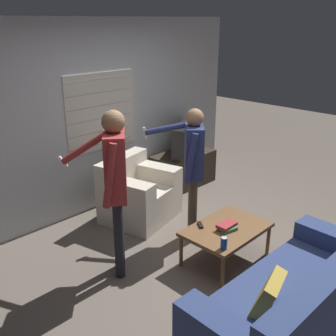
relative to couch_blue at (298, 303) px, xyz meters
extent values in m
plane|color=#665B51|center=(0.32, 1.18, -0.30)|extent=(16.00, 16.00, 0.00)
cube|color=#ADB2B7|center=(0.32, 3.21, 0.98)|extent=(5.20, 0.06, 2.55)
cube|color=beige|center=(0.40, 3.17, 1.06)|extent=(1.09, 0.02, 1.03)
cube|color=gray|center=(0.40, 3.15, 0.63)|extent=(1.07, 0.00, 0.01)
cube|color=gray|center=(0.40, 3.15, 0.80)|extent=(1.07, 0.00, 0.01)
cube|color=gray|center=(0.40, 3.15, 0.97)|extent=(1.07, 0.00, 0.01)
cube|color=gray|center=(0.40, 3.15, 1.15)|extent=(1.07, 0.00, 0.01)
cube|color=gray|center=(0.40, 3.15, 1.32)|extent=(1.07, 0.00, 0.01)
cube|color=gray|center=(0.40, 3.15, 1.49)|extent=(1.07, 0.00, 0.01)
cube|color=navy|center=(0.01, 0.06, -0.10)|extent=(2.02, 0.92, 0.40)
cube|color=navy|center=(0.00, -0.27, 0.31)|extent=(2.00, 0.25, 0.41)
cube|color=navy|center=(-0.87, 0.08, 0.19)|extent=(0.26, 0.87, 0.18)
cube|color=#B29338|center=(-0.34, 0.11, 0.20)|extent=(0.41, 0.31, 0.37)
cube|color=beige|center=(0.46, 2.48, -0.07)|extent=(1.06, 0.97, 0.45)
cube|color=beige|center=(0.39, 2.76, 0.34)|extent=(0.92, 0.41, 0.37)
cube|color=beige|center=(0.78, 2.56, 0.26)|extent=(0.42, 0.81, 0.20)
cube|color=beige|center=(0.14, 2.40, 0.26)|extent=(0.42, 0.81, 0.20)
cube|color=brown|center=(0.45, 1.07, 0.09)|extent=(0.92, 0.63, 0.04)
cylinder|color=brown|center=(0.03, 1.35, -0.11)|extent=(0.04, 0.04, 0.37)
cylinder|color=brown|center=(0.87, 1.35, -0.11)|extent=(0.04, 0.04, 0.37)
cylinder|color=brown|center=(0.03, 0.79, -0.11)|extent=(0.04, 0.04, 0.37)
cylinder|color=brown|center=(0.87, 0.79, -0.11)|extent=(0.04, 0.04, 0.37)
cube|color=#33281E|center=(1.71, 2.85, -0.03)|extent=(1.01, 0.54, 0.53)
cube|color=black|center=(1.71, 2.85, 0.47)|extent=(0.84, 0.61, 0.47)
cube|color=#3D4738|center=(1.65, 2.94, 0.47)|extent=(0.64, 0.38, 0.39)
cylinder|color=black|center=(-0.55, 1.68, 0.14)|extent=(0.10, 0.10, 0.88)
cylinder|color=black|center=(-0.45, 1.80, 0.14)|extent=(0.10, 0.10, 0.88)
cube|color=maroon|center=(-0.50, 1.74, 0.91)|extent=(0.44, 0.47, 0.66)
sphere|color=#846042|center=(-0.50, 1.74, 1.34)|extent=(0.22, 0.22, 0.22)
cylinder|color=maroon|center=(-0.69, 1.58, 0.90)|extent=(0.17, 0.16, 0.63)
cylinder|color=maroon|center=(-0.55, 2.10, 1.04)|extent=(0.48, 0.41, 0.39)
cube|color=white|center=(-0.75, 2.26, 0.88)|extent=(0.09, 0.09, 0.12)
cylinder|color=#4C4233|center=(0.53, 1.62, 0.10)|extent=(0.10, 0.10, 0.81)
cylinder|color=#4C4233|center=(0.62, 1.72, 0.10)|extent=(0.10, 0.10, 0.81)
cube|color=navy|center=(0.58, 1.67, 0.81)|extent=(0.42, 0.42, 0.60)
sphere|color=#846042|center=(0.58, 1.67, 1.20)|extent=(0.20, 0.20, 0.20)
cylinder|color=navy|center=(0.39, 1.55, 0.80)|extent=(0.16, 0.16, 0.58)
cylinder|color=navy|center=(0.53, 2.02, 1.03)|extent=(0.46, 0.46, 0.18)
cube|color=white|center=(0.33, 2.22, 0.97)|extent=(0.06, 0.06, 0.13)
cube|color=#33754C|center=(0.41, 1.03, 0.13)|extent=(0.21, 0.17, 0.04)
cube|color=maroon|center=(0.42, 1.05, 0.17)|extent=(0.22, 0.13, 0.03)
cylinder|color=#194C9E|center=(0.09, 0.84, 0.17)|extent=(0.07, 0.07, 0.12)
cylinder|color=silver|center=(0.09, 0.84, 0.24)|extent=(0.06, 0.06, 0.00)
cube|color=black|center=(0.28, 1.30, 0.12)|extent=(0.11, 0.13, 0.02)
camera|label=1|loc=(-2.66, -1.09, 2.22)|focal=42.00mm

